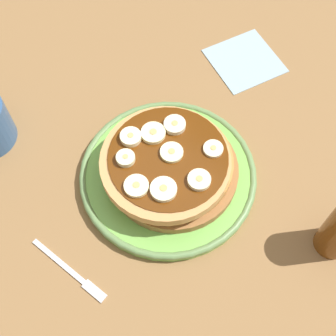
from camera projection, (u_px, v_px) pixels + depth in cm
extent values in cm
cube|color=olive|center=(168.00, 182.00, 70.04)|extent=(140.00, 140.00, 3.00)
cylinder|color=#72B74C|center=(168.00, 176.00, 68.07)|extent=(25.69, 25.69, 1.49)
torus|color=#658B50|center=(168.00, 174.00, 67.61)|extent=(25.96, 25.96, 1.04)
cylinder|color=#986637|center=(173.00, 171.00, 66.73)|extent=(18.79, 18.79, 1.56)
cylinder|color=#BB8342|center=(171.00, 164.00, 65.49)|extent=(17.83, 17.83, 1.56)
cylinder|color=tan|center=(168.00, 165.00, 63.64)|extent=(18.16, 18.16, 1.56)
cylinder|color=#592B0A|center=(168.00, 157.00, 63.24)|extent=(16.65, 16.65, 0.16)
cylinder|color=#EFF2B6|center=(172.00, 153.00, 63.25)|extent=(3.22, 3.22, 0.66)
cylinder|color=tan|center=(172.00, 152.00, 62.93)|extent=(0.90, 0.90, 0.08)
cylinder|color=#ECEDB6|center=(126.00, 158.00, 62.65)|extent=(2.61, 2.61, 0.99)
cylinder|color=tan|center=(125.00, 156.00, 62.18)|extent=(0.73, 0.73, 0.08)
cylinder|color=beige|center=(200.00, 179.00, 61.22)|extent=(3.15, 3.15, 0.84)
cylinder|color=tan|center=(200.00, 178.00, 60.82)|extent=(0.88, 0.88, 0.08)
cylinder|color=#F7F1BF|center=(163.00, 189.00, 60.49)|extent=(3.58, 3.58, 0.85)
cylinder|color=tan|center=(163.00, 188.00, 60.08)|extent=(1.00, 1.00, 0.08)
cylinder|color=#FCF4B4|center=(153.00, 133.00, 64.69)|extent=(3.49, 3.49, 0.81)
cylinder|color=tan|center=(153.00, 132.00, 64.30)|extent=(0.98, 0.98, 0.08)
cylinder|color=beige|center=(175.00, 125.00, 65.29)|extent=(3.14, 3.14, 0.93)
cylinder|color=tan|center=(175.00, 123.00, 64.84)|extent=(0.88, 0.88, 0.08)
cylinder|color=#FDF1B7|center=(136.00, 186.00, 60.80)|extent=(3.34, 3.34, 0.72)
cylinder|color=tan|center=(136.00, 185.00, 60.44)|extent=(0.94, 0.94, 0.08)
cylinder|color=beige|center=(213.00, 149.00, 63.59)|extent=(2.79, 2.79, 0.60)
cylinder|color=tan|center=(213.00, 148.00, 63.29)|extent=(0.78, 0.78, 0.08)
cylinder|color=#FDF2C1|center=(131.00, 137.00, 64.28)|extent=(3.00, 3.00, 0.99)
cylinder|color=tan|center=(131.00, 135.00, 63.80)|extent=(0.84, 0.84, 0.08)
cube|color=#99B2BF|center=(245.00, 60.00, 79.45)|extent=(14.17, 14.17, 0.30)
cube|color=silver|center=(59.00, 261.00, 62.39)|extent=(1.38, 9.53, 0.50)
cube|color=silver|center=(94.00, 291.00, 60.47)|extent=(1.51, 3.58, 0.50)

